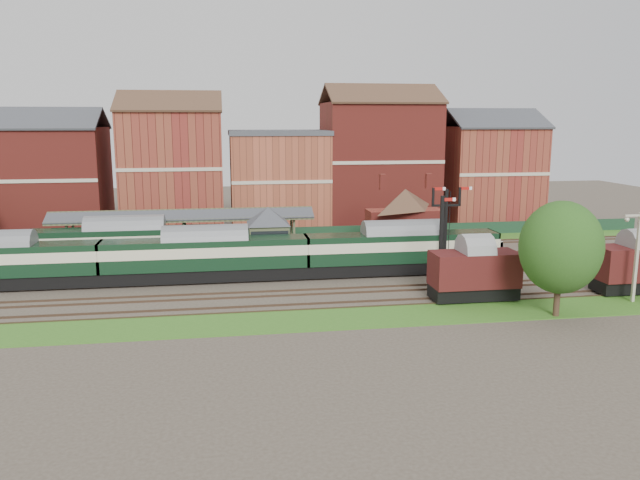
{
  "coord_description": "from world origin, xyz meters",
  "views": [
    {
      "loc": [
        -7.09,
        -53.58,
        13.86
      ],
      "look_at": [
        1.66,
        2.0,
        3.0
      ],
      "focal_mm": 35.0,
      "sensor_mm": 36.0,
      "label": 1
    }
  ],
  "objects": [
    {
      "name": "town_backdrop",
      "position": [
        -0.18,
        25.0,
        7.0
      ],
      "size": [
        69.0,
        10.0,
        16.0
      ],
      "color": "maroon",
      "rests_on": "ground"
    },
    {
      "name": "grass_back",
      "position": [
        0.0,
        16.0,
        0.03
      ],
      "size": [
        90.0,
        4.5,
        0.06
      ],
      "primitive_type": "cube",
      "color": "#2D6619",
      "rests_on": "ground"
    },
    {
      "name": "dmu_train",
      "position": [
        -8.66,
        0.0,
        2.37
      ],
      "size": [
        52.74,
        2.77,
        4.05
      ],
      "color": "black",
      "rests_on": "ground"
    },
    {
      "name": "canopy",
      "position": [
        -11.0,
        9.75,
        4.58
      ],
      "size": [
        26.0,
        3.89,
        4.08
      ],
      "color": "#474D30",
      "rests_on": "platform"
    },
    {
      "name": "semaphore_siding",
      "position": [
        10.02,
        -7.0,
        4.16
      ],
      "size": [
        1.23,
        0.25,
        8.0
      ],
      "color": "black",
      "rests_on": "ground"
    },
    {
      "name": "fence",
      "position": [
        0.0,
        18.0,
        0.75
      ],
      "size": [
        90.0,
        0.12,
        1.5
      ],
      "primitive_type": "cube",
      "color": "#193823",
      "rests_on": "ground"
    },
    {
      "name": "grass_front",
      "position": [
        0.0,
        -12.0,
        0.03
      ],
      "size": [
        90.0,
        5.0,
        0.06
      ],
      "primitive_type": "cube",
      "color": "#2D6619",
      "rests_on": "ground"
    },
    {
      "name": "semaphore_bracket",
      "position": [
        12.04,
        -2.5,
        4.63
      ],
      "size": [
        3.6,
        0.25,
        8.18
      ],
      "color": "black",
      "rests_on": "ground"
    },
    {
      "name": "goods_van_b",
      "position": [
        25.94,
        -9.0,
        2.3
      ],
      "size": [
        6.73,
        2.92,
        4.08
      ],
      "color": "black",
      "rests_on": "ground"
    },
    {
      "name": "ground",
      "position": [
        0.0,
        0.0,
        0.0
      ],
      "size": [
        160.0,
        160.0,
        0.0
      ],
      "primitive_type": "plane",
      "color": "#473D33",
      "rests_on": "ground"
    },
    {
      "name": "yard_lamp",
      "position": [
        24.0,
        -11.5,
        3.99
      ],
      "size": [
        2.6,
        0.22,
        7.0
      ],
      "color": "beige",
      "rests_on": "ground"
    },
    {
      "name": "tree_far",
      "position": [
        16.29,
        -13.88,
        5.06
      ],
      "size": [
        5.73,
        5.73,
        8.37
      ],
      "color": "#382619",
      "rests_on": "ground"
    },
    {
      "name": "platform",
      "position": [
        -5.0,
        9.75,
        0.5
      ],
      "size": [
        55.0,
        3.4,
        1.0
      ],
      "primitive_type": "cube",
      "color": "#2D2D2D",
      "rests_on": "ground"
    },
    {
      "name": "station_building",
      "position": [
        12.0,
        9.75,
        3.96
      ],
      "size": [
        8.1,
        8.1,
        5.9
      ],
      "color": "maroon",
      "rests_on": "platform"
    },
    {
      "name": "signal_box",
      "position": [
        -3.0,
        3.25,
        3.19
      ],
      "size": [
        5.4,
        5.4,
        6.0
      ],
      "color": "#596D4D",
      "rests_on": "ground"
    },
    {
      "name": "brick_hut",
      "position": [
        5.0,
        3.25,
        1.2
      ],
      "size": [
        3.2,
        2.64,
        2.94
      ],
      "color": "maroon",
      "rests_on": "ground"
    },
    {
      "name": "goods_van_a",
      "position": [
        12.06,
        -9.0,
        2.29
      ],
      "size": [
        6.68,
        2.9,
        4.06
      ],
      "color": "black",
      "rests_on": "ground"
    },
    {
      "name": "platform_railcar",
      "position": [
        -16.26,
        6.5,
        2.38
      ],
      "size": [
        17.67,
        2.78,
        4.07
      ],
      "color": "black",
      "rests_on": "ground"
    }
  ]
}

